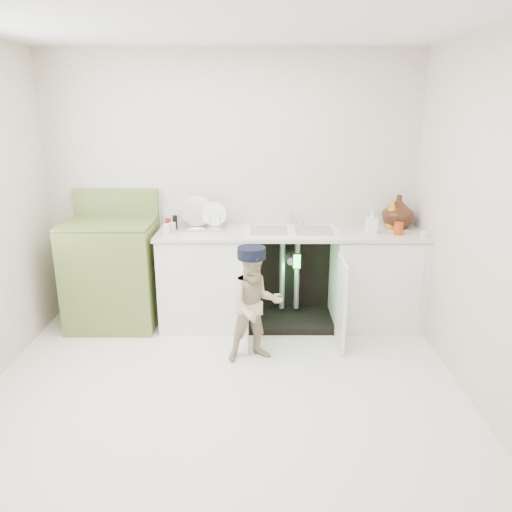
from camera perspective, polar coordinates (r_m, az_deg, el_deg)
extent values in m
plane|color=silver|center=(3.80, -3.62, -15.03)|extent=(3.50, 3.50, 0.00)
cube|color=beige|center=(4.78, -2.76, 7.82)|extent=(3.50, 2.50, 0.02)
cube|color=beige|center=(1.89, -7.23, -6.99)|extent=(3.50, 2.50, 0.02)
cube|color=beige|center=(3.63, 24.78, 3.29)|extent=(2.50, 3.00, 0.02)
plane|color=white|center=(3.26, -4.53, 25.57)|extent=(3.50, 3.50, 0.00)
cube|color=white|center=(4.71, -5.83, -2.70)|extent=(0.80, 0.60, 0.86)
cube|color=white|center=(4.82, 13.48, -2.66)|extent=(0.80, 0.60, 0.86)
cube|color=black|center=(4.95, 3.73, -1.66)|extent=(0.80, 0.06, 0.86)
cube|color=black|center=(4.85, 3.83, -7.17)|extent=(0.80, 0.60, 0.06)
cylinder|color=gray|center=(4.78, 3.02, -2.09)|extent=(0.05, 0.05, 0.70)
cylinder|color=gray|center=(4.79, 4.70, -2.09)|extent=(0.05, 0.05, 0.70)
cylinder|color=gray|center=(4.68, 3.94, -0.32)|extent=(0.07, 0.18, 0.07)
cube|color=white|center=(4.23, -1.09, -5.39)|extent=(0.03, 0.40, 0.76)
cube|color=white|center=(4.29, 9.71, -5.33)|extent=(0.02, 0.40, 0.76)
cube|color=beige|center=(4.56, 4.05, 2.67)|extent=(2.44, 0.64, 0.03)
cube|color=beige|center=(4.82, 3.84, 4.56)|extent=(2.44, 0.02, 0.15)
cube|color=white|center=(4.56, 4.05, 2.79)|extent=(0.85, 0.55, 0.02)
cube|color=gray|center=(4.55, 1.47, 2.92)|extent=(0.34, 0.40, 0.01)
cube|color=gray|center=(4.58, 6.62, 2.90)|extent=(0.34, 0.40, 0.01)
cylinder|color=silver|center=(4.75, 3.90, 4.55)|extent=(0.03, 0.03, 0.17)
cylinder|color=silver|center=(4.68, 3.96, 5.29)|extent=(0.02, 0.14, 0.02)
cylinder|color=silver|center=(4.77, 5.21, 3.96)|extent=(0.04, 0.04, 0.06)
cylinder|color=white|center=(4.59, 18.46, -2.50)|extent=(0.01, 0.01, 0.70)
cube|color=white|center=(4.56, 18.56, 2.39)|extent=(0.04, 0.02, 0.06)
cube|color=silver|center=(4.69, -6.25, 3.32)|extent=(0.46, 0.31, 0.02)
cylinder|color=silver|center=(4.70, -6.75, 4.35)|extent=(0.29, 0.10, 0.28)
cylinder|color=white|center=(4.66, -4.77, 4.19)|extent=(0.23, 0.06, 0.22)
cylinder|color=silver|center=(4.60, -8.70, 3.94)|extent=(0.01, 0.01, 0.13)
cylinder|color=silver|center=(4.59, -7.56, 3.95)|extent=(0.01, 0.01, 0.13)
cylinder|color=silver|center=(4.58, -6.41, 3.96)|extent=(0.01, 0.01, 0.13)
cylinder|color=silver|center=(4.57, -5.26, 3.97)|extent=(0.01, 0.01, 0.13)
cylinder|color=silver|center=(4.56, -4.11, 3.98)|extent=(0.01, 0.01, 0.13)
imported|color=#4A1F15|center=(4.83, 15.94, 4.91)|extent=(0.29, 0.29, 0.31)
imported|color=orange|center=(4.78, 15.32, 4.63)|extent=(0.11, 0.11, 0.27)
imported|color=white|center=(4.58, 13.07, 3.85)|extent=(0.09, 0.10, 0.21)
cylinder|color=#B12F0F|center=(4.59, 15.98, 3.04)|extent=(0.08, 0.08, 0.11)
cylinder|color=#A50E1B|center=(4.69, -10.01, 3.66)|extent=(0.05, 0.05, 0.10)
cylinder|color=#C6C191|center=(4.60, -9.52, 3.31)|extent=(0.06, 0.06, 0.08)
cylinder|color=black|center=(4.71, -9.24, 3.89)|extent=(0.04, 0.04, 0.12)
cube|color=silver|center=(4.51, -10.18, 3.06)|extent=(0.05, 0.05, 0.09)
cube|color=olive|center=(4.84, -16.03, -2.09)|extent=(0.80, 0.65, 0.97)
cube|color=olive|center=(4.70, -16.52, 3.68)|extent=(0.80, 0.65, 0.02)
cube|color=olive|center=(4.94, -15.74, 5.93)|extent=(0.80, 0.06, 0.25)
cylinder|color=black|center=(4.62, -19.45, 3.08)|extent=(0.18, 0.18, 0.02)
cylinder|color=silver|center=(4.61, -19.46, 3.23)|extent=(0.21, 0.21, 0.01)
cylinder|color=black|center=(4.91, -18.25, 4.00)|extent=(0.18, 0.18, 0.02)
cylinder|color=silver|center=(4.91, -18.26, 4.13)|extent=(0.21, 0.21, 0.01)
cylinder|color=black|center=(4.50, -14.63, 3.16)|extent=(0.18, 0.18, 0.02)
cylinder|color=silver|center=(4.50, -14.64, 3.31)|extent=(0.21, 0.21, 0.01)
cylinder|color=black|center=(4.80, -13.70, 4.08)|extent=(0.18, 0.18, 0.02)
cylinder|color=silver|center=(4.80, -13.71, 4.22)|extent=(0.21, 0.21, 0.01)
imported|color=beige|center=(4.00, -0.10, -5.69)|extent=(0.53, 0.46, 0.93)
cylinder|color=black|center=(3.86, -0.10, 0.31)|extent=(0.27, 0.27, 0.09)
cube|color=black|center=(3.96, -0.47, 0.23)|extent=(0.19, 0.13, 0.01)
cube|color=black|center=(4.28, 4.69, -0.60)|extent=(0.07, 0.01, 0.14)
cube|color=#26F23F|center=(4.28, 4.70, -0.64)|extent=(0.06, 0.00, 0.12)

